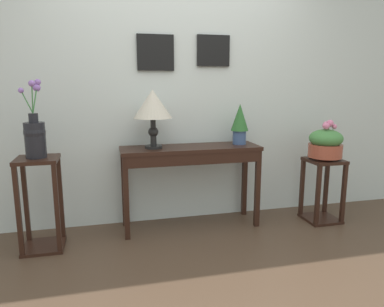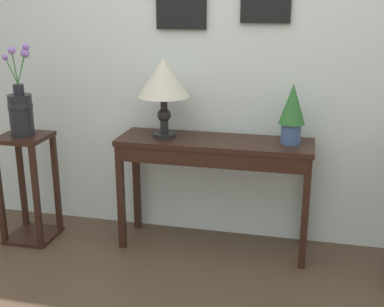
# 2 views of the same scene
# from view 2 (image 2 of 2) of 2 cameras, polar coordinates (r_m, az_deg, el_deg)

# --- Properties ---
(back_wall_with_art) EXTENTS (9.00, 0.13, 2.80)m
(back_wall_with_art) POSITION_cam_2_polar(r_m,az_deg,el_deg) (3.51, 2.14, 12.66)
(back_wall_with_art) COLOR silver
(back_wall_with_art) RESTS_ON ground
(console_table) EXTENTS (1.30, 0.39, 0.78)m
(console_table) POSITION_cam_2_polar(r_m,az_deg,el_deg) (3.34, 2.49, -0.39)
(console_table) COLOR black
(console_table) RESTS_ON ground
(table_lamp) EXTENTS (0.35, 0.35, 0.53)m
(table_lamp) POSITION_cam_2_polar(r_m,az_deg,el_deg) (3.33, -3.25, 8.30)
(table_lamp) COLOR black
(table_lamp) RESTS_ON console_table
(potted_plant_on_console) EXTENTS (0.17, 0.17, 0.39)m
(potted_plant_on_console) POSITION_cam_2_polar(r_m,az_deg,el_deg) (3.25, 11.32, 4.79)
(potted_plant_on_console) COLOR #3D5684
(potted_plant_on_console) RESTS_ON console_table
(pedestal_stand_left) EXTENTS (0.33, 0.33, 0.78)m
(pedestal_stand_left) POSITION_cam_2_polar(r_m,az_deg,el_deg) (3.76, -18.06, -3.74)
(pedestal_stand_left) COLOR black
(pedestal_stand_left) RESTS_ON ground
(flower_vase_tall_left) EXTENTS (0.17, 0.19, 0.62)m
(flower_vase_tall_left) POSITION_cam_2_polar(r_m,az_deg,el_deg) (3.60, -18.88, 4.88)
(flower_vase_tall_left) COLOR black
(flower_vase_tall_left) RESTS_ON pedestal_stand_left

